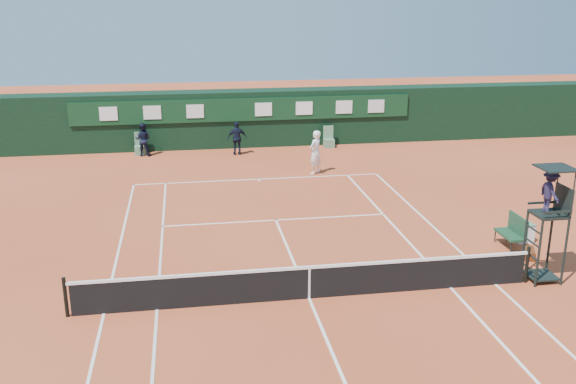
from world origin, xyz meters
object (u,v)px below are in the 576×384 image
Objects in this scene: player at (315,152)px; tennis_net at (309,282)px; umpire_chair at (550,200)px; player_bench at (513,230)px; cooler at (523,232)px.

tennis_net is at bearing 34.66° from player.
umpire_chair is 2.85× the size of player_bench.
player_bench is at bearing 80.65° from umpire_chair.
cooler is (1.04, 2.94, -2.13)m from umpire_chair.
umpire_chair is at bearing 65.77° from player.
player_bench is (7.32, 2.56, 0.09)m from tennis_net.
player_bench is 1.86× the size of cooler.
umpire_chair is 13.12m from player.
player_bench is at bearing 19.24° from tennis_net.
player is at bearing 77.69° from tennis_net.
player reaches higher than player_bench.
player is (2.71, 12.43, 0.50)m from tennis_net.
umpire_chair is at bearing -99.35° from player_bench.
tennis_net is 10.75× the size of player_bench.
cooler is 0.32× the size of player.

